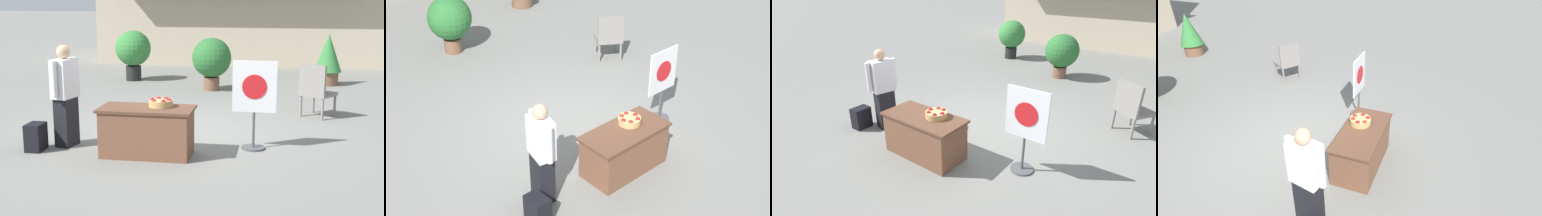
{
  "view_description": "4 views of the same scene",
  "coord_description": "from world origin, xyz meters",
  "views": [
    {
      "loc": [
        1.77,
        -8.73,
        2.35
      ],
      "look_at": [
        0.41,
        -0.77,
        0.61
      ],
      "focal_mm": 50.0,
      "sensor_mm": 36.0,
      "label": 1
    },
    {
      "loc": [
        -5.14,
        -5.87,
        5.2
      ],
      "look_at": [
        -0.34,
        -0.49,
        0.79
      ],
      "focal_mm": 50.0,
      "sensor_mm": 36.0,
      "label": 2
    },
    {
      "loc": [
        3.03,
        -4.45,
        2.82
      ],
      "look_at": [
        0.11,
        -0.62,
        0.68
      ],
      "focal_mm": 28.0,
      "sensor_mm": 36.0,
      "label": 3
    },
    {
      "loc": [
        -3.98,
        -2.58,
        3.59
      ],
      "look_at": [
        0.44,
        -0.91,
        0.72
      ],
      "focal_mm": 28.0,
      "sensor_mm": 36.0,
      "label": 4
    }
  ],
  "objects": [
    {
      "name": "ground_plane",
      "position": [
        0.0,
        0.0,
        0.0
      ],
      "size": [
        120.0,
        120.0,
        0.0
      ],
      "primitive_type": "plane",
      "color": "slate"
    },
    {
      "name": "display_table",
      "position": [
        -0.16,
        -1.35,
        0.36
      ],
      "size": [
        1.38,
        0.69,
        0.72
      ],
      "color": "brown",
      "rests_on": "ground_plane"
    },
    {
      "name": "apple_basket",
      "position": [
        0.03,
        -1.25,
        0.78
      ],
      "size": [
        0.36,
        0.36,
        0.13
      ],
      "color": "tan",
      "rests_on": "display_table"
    },
    {
      "name": "person_visitor",
      "position": [
        -1.53,
        -1.06,
        0.8
      ],
      "size": [
        0.34,
        0.6,
        1.59
      ],
      "rotation": [
        0.0,
        0.0,
        -0.21
      ],
      "color": "black",
      "rests_on": "ground_plane"
    },
    {
      "name": "backpack",
      "position": [
        -1.89,
        -1.4,
        0.21
      ],
      "size": [
        0.24,
        0.34,
        0.42
      ],
      "color": "black",
      "rests_on": "ground_plane"
    },
    {
      "name": "poster_board",
      "position": [
        1.37,
        -0.76,
        0.77
      ],
      "size": [
        0.66,
        0.36,
        1.36
      ],
      "rotation": [
        0.0,
        0.0,
        -1.57
      ],
      "color": "#4C4C51",
      "rests_on": "ground_plane"
    },
    {
      "name": "patio_chair",
      "position": [
        2.41,
        1.59,
        0.56
      ],
      "size": [
        0.76,
        0.76,
        1.04
      ],
      "rotation": [
        0.0,
        0.0,
        0.99
      ],
      "color": "gray",
      "rests_on": "ground_plane"
    },
    {
      "name": "potted_plant_far_right",
      "position": [
        2.94,
        5.47,
        0.72
      ],
      "size": [
        0.69,
        0.69,
        1.33
      ],
      "color": "brown",
      "rests_on": "ground_plane"
    },
    {
      "name": "potted_plant_far_left",
      "position": [
        -2.26,
        5.35,
        0.83
      ],
      "size": [
        0.96,
        0.96,
        1.36
      ],
      "color": "black",
      "rests_on": "ground_plane"
    },
    {
      "name": "potted_plant_near_left",
      "position": [
        0.06,
        4.18,
        0.77
      ],
      "size": [
        0.97,
        0.97,
        1.29
      ],
      "color": "brown",
      "rests_on": "ground_plane"
    }
  ]
}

